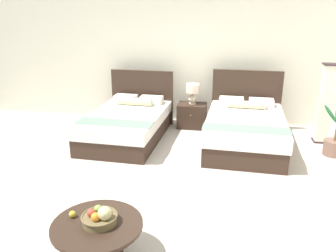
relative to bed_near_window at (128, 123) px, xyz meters
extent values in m
cube|color=#B9ACA1|center=(1.10, -1.51, -0.31)|extent=(9.75, 9.40, 0.02)
cube|color=silver|center=(1.10, 1.39, 1.09)|extent=(9.75, 0.12, 2.77)
cube|color=#32221A|center=(0.00, -0.09, -0.14)|extent=(1.36, 2.18, 0.32)
cube|color=white|center=(0.00, -0.09, 0.13)|extent=(1.41, 2.22, 0.21)
cube|color=#32221A|center=(0.04, 1.01, 0.28)|extent=(1.36, 0.11, 1.16)
cube|color=white|center=(-0.25, 0.73, 0.30)|extent=(0.47, 0.32, 0.14)
cube|color=silver|center=(0.31, 0.71, 0.30)|extent=(0.47, 0.32, 0.14)
cylinder|color=beige|center=(0.02, 0.48, 0.31)|extent=(0.71, 0.18, 0.15)
cube|color=slate|center=(-0.03, -0.69, 0.24)|extent=(1.36, 0.43, 0.01)
cube|color=#32221A|center=(2.21, -0.09, -0.13)|extent=(1.40, 2.15, 0.34)
cube|color=white|center=(2.21, -0.09, 0.16)|extent=(1.44, 2.19, 0.24)
cube|color=#32221A|center=(2.26, 0.99, 0.32)|extent=(1.40, 0.11, 1.23)
cube|color=white|center=(1.95, 0.71, 0.35)|extent=(0.49, 0.32, 0.14)
cube|color=white|center=(2.53, 0.69, 0.35)|extent=(0.49, 0.32, 0.14)
cylinder|color=beige|center=(2.23, 0.46, 0.35)|extent=(0.73, 0.18, 0.15)
cube|color=slate|center=(2.19, -0.77, 0.28)|extent=(1.39, 0.41, 0.01)
cube|color=#32221A|center=(1.15, 0.87, -0.04)|extent=(0.60, 0.46, 0.51)
sphere|color=tan|center=(1.15, 0.63, 0.03)|extent=(0.02, 0.02, 0.02)
cylinder|color=beige|center=(1.15, 0.89, 0.22)|extent=(0.15, 0.15, 0.02)
ellipsoid|color=beige|center=(1.15, 0.89, 0.32)|extent=(0.18, 0.18, 0.18)
cylinder|color=#99844C|center=(1.15, 0.89, 0.43)|extent=(0.02, 0.02, 0.04)
cylinder|color=beige|center=(1.15, 0.89, 0.54)|extent=(0.28, 0.28, 0.18)
cylinder|color=#32221A|center=(0.68, -3.38, -0.11)|extent=(0.11, 0.11, 0.38)
cylinder|color=#32221A|center=(0.68, -3.38, 0.10)|extent=(0.89, 0.89, 0.04)
cylinder|color=brown|center=(0.71, -3.37, 0.16)|extent=(0.34, 0.34, 0.08)
torus|color=brown|center=(0.71, -3.37, 0.20)|extent=(0.36, 0.36, 0.02)
sphere|color=#CCC388|center=(0.78, -3.40, 0.25)|extent=(0.14, 0.14, 0.14)
sphere|color=#B82E29|center=(0.76, -3.31, 0.23)|extent=(0.08, 0.08, 0.08)
sphere|color=#80B249|center=(0.67, -3.30, 0.23)|extent=(0.08, 0.08, 0.08)
sphere|color=#AE3E30|center=(0.63, -3.38, 0.23)|extent=(0.08, 0.08, 0.08)
sphere|color=orange|center=(0.70, -3.44, 0.23)|extent=(0.09, 0.09, 0.09)
sphere|color=gold|center=(0.41, -3.32, 0.15)|extent=(0.07, 0.07, 0.07)
cube|color=#301F25|center=(3.65, 0.44, -0.28)|extent=(0.26, 0.26, 0.03)
cube|color=silver|center=(3.65, 0.44, 0.44)|extent=(0.22, 0.22, 1.42)
cube|color=#301F25|center=(3.65, 0.44, 1.17)|extent=(0.26, 0.26, 0.02)
cylinder|color=brown|center=(3.72, -0.20, -0.16)|extent=(0.34, 0.34, 0.27)
cylinder|color=brown|center=(3.72, -0.20, 0.12)|extent=(0.04, 0.04, 0.30)
ellipsoid|color=#256439|center=(3.60, -0.19, 0.42)|extent=(0.29, 0.10, 0.34)
camera|label=1|loc=(1.85, -6.05, 2.08)|focal=36.55mm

